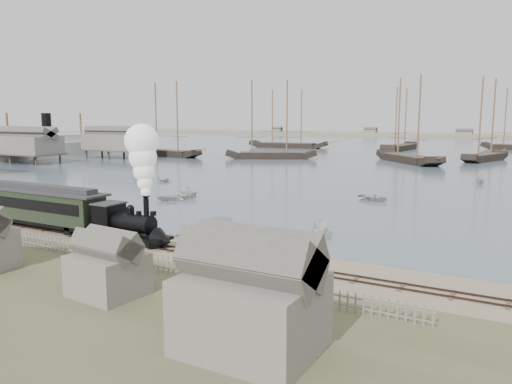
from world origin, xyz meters
The scene contains 26 objects.
ground centered at (0.00, 0.00, 0.00)m, with size 600.00×600.00×0.00m, color tan.
harbor_water centered at (0.00, 170.00, 0.03)m, with size 600.00×336.00×0.06m, color #495968.
rail_track centered at (0.00, -2.00, 0.04)m, with size 120.00×1.80×0.16m.
picket_fence_west centered at (-6.50, -7.00, 0.00)m, with size 19.00×0.10×1.20m, color slate, non-canonical shape.
picket_fence_east centered at (12.50, -7.50, 0.00)m, with size 15.00×0.10×1.20m, color slate, non-canonical shape.
shed_mid centered at (2.00, -12.00, 0.00)m, with size 4.00×3.50×3.60m, color slate, non-canonical shape.
shed_right centered at (13.00, -14.00, 0.00)m, with size 6.00×5.00×5.10m, color slate, non-canonical shape.
western_wharf centered at (-76.00, 40.00, 4.06)m, with size 36.00×56.00×8.00m, color slate, non-canonical shape.
far_spit centered at (0.00, 250.00, 0.00)m, with size 500.00×20.00×1.80m, color tan.
locomotive centered at (-4.60, -2.00, 4.46)m, with size 7.77×2.90×9.68m.
passenger_coach centered at (-16.78, -2.00, 2.32)m, with size 15.20×2.93×3.69m.
beached_dinghy centered at (-5.09, 0.09, 0.38)m, with size 3.65×2.61×0.76m, color silver.
steamship centered at (-89.00, 55.42, 5.85)m, with size 52.97×8.83×11.59m, color silver, non-canonical shape.
rowboat_0 centered at (-31.03, 8.32, 0.47)m, with size 3.95×2.82×0.82m, color silver.
rowboat_1 centered at (-16.05, 19.85, 0.80)m, with size 2.79×2.41×1.47m, color silver.
rowboat_2 centered at (7.81, 6.99, 0.75)m, with size 3.56×1.34×1.37m, color silver.
rowboat_3 centered at (6.03, 29.44, 0.48)m, with size 4.03×2.88×0.84m, color silver.
rowboat_6 centered at (-29.90, 31.31, 0.41)m, with size 3.34×2.39×0.69m, color silver.
rowboat_7 centered at (16.28, 53.66, 0.81)m, with size 2.86×2.47×1.51m, color silver.
rowboat_8 centered at (-16.58, 16.93, 0.46)m, with size 3.85×2.75×0.80m, color silver.
schooner_0 centered at (-62.88, 73.01, 10.06)m, with size 20.88×4.82×20.00m, color black, non-canonical shape.
schooner_1 centered at (-35.33, 80.12, 10.06)m, with size 23.06×5.32×20.00m, color black, non-canonical shape.
schooner_2 centered at (-2.44, 86.50, 10.06)m, with size 24.18×5.58×20.00m, color black, non-canonical shape.
schooner_3 centered at (13.01, 99.42, 10.06)m, with size 18.73×4.32×20.00m, color black, non-canonical shape.
schooner_6 centered at (-51.50, 123.54, 10.06)m, with size 27.33×6.31×20.00m, color black, non-canonical shape.
schooner_7 centered at (-14.61, 130.19, 10.06)m, with size 24.66×5.69×20.00m, color black, non-canonical shape.
Camera 1 is at (23.76, -32.64, 10.56)m, focal length 35.00 mm.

